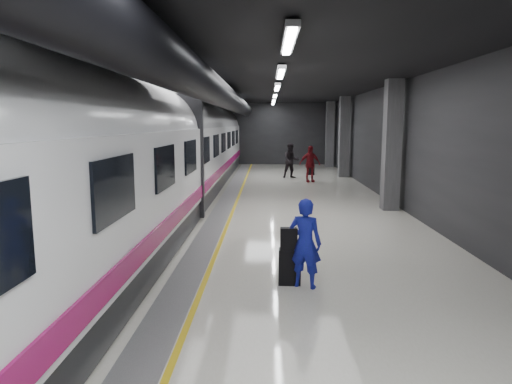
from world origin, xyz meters
TOP-DOWN VIEW (x-y plane):
  - ground at (0.00, 0.00)m, footprint 40.00×40.00m
  - platform_hall at (-0.29, 0.96)m, footprint 10.02×40.02m
  - train at (-3.25, -0.00)m, footprint 3.05×38.00m
  - traveler_main at (0.94, -5.81)m, footprint 0.71×0.59m
  - suitcase_main at (0.67, -5.66)m, footprint 0.42×0.28m
  - shoulder_bag at (0.65, -5.69)m, footprint 0.32×0.18m
  - traveler_far_a at (1.55, 11.34)m, footprint 1.08×0.93m
  - traveler_far_b at (2.43, 9.62)m, footprint 1.17×0.69m
  - suitcase_far at (2.81, 12.91)m, footprint 0.39×0.26m

SIDE VIEW (x-z plane):
  - ground at x=0.00m, z-range 0.00..0.00m
  - suitcase_far at x=2.81m, z-range 0.00..0.57m
  - suitcase_main at x=0.67m, z-range 0.00..0.68m
  - traveler_main at x=0.94m, z-range 0.00..1.67m
  - shoulder_bag at x=0.65m, z-range 0.68..1.09m
  - traveler_far_b at x=2.43m, z-range 0.00..1.88m
  - traveler_far_a at x=1.55m, z-range 0.00..1.94m
  - train at x=-3.25m, z-range 0.04..4.09m
  - platform_hall at x=-0.29m, z-range 1.28..5.79m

